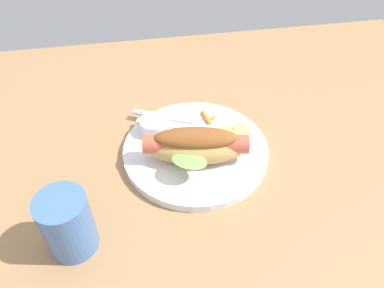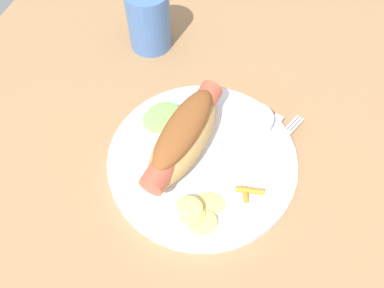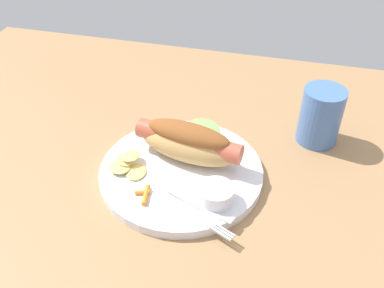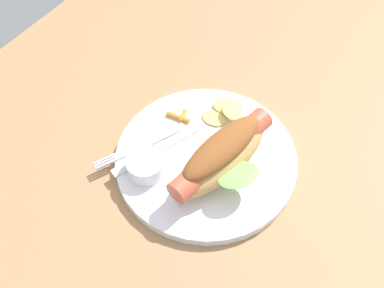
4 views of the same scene
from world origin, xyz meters
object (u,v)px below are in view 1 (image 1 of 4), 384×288
Objects in this scene: carrot_garnish at (207,118)px; knife at (173,125)px; sauce_ramekin at (154,126)px; fork at (169,118)px; plate at (196,151)px; drinking_cup at (67,224)px; chips_pile at (237,132)px; hot_dog at (196,145)px.

knife is at bearing 5.46° from carrot_garnish.
fork is at bearing -136.01° from sauce_ramekin.
plate is 8.37cm from carrot_garnish.
drinking_cup is (17.97, 22.33, 3.47)cm from knife.
carrot_garnish reaches higher than knife.
chips_pile is 7.17cm from carrot_garnish.
sauce_ramekin is 0.37× the size of knife.
hot_dog is 1.26× the size of knife.
sauce_ramekin is 3.96cm from knife.
knife is at bearing -21.56° from chips_pile.
drinking_cup is at bearing 42.58° from carrot_garnish.
sauce_ramekin reaches higher than plate.
fork is 0.95× the size of knife.
fork is (3.74, -8.91, 1.00)cm from plate.
plate is at bearing 63.51° from carrot_garnish.
knife is at bearing -164.81° from sauce_ramekin.
chips_pile is at bearing 178.50° from knife.
plate is 1.93× the size of fork.
fork is at bearing -64.93° from hot_dog.
chips_pile is (-8.97, -4.97, -2.68)cm from hot_dog.
plate is at bearing 13.75° from chips_pile.
plate is at bearing 138.30° from fork.
drinking_cup is at bearing 71.24° from knife.
carrot_garnish is at bearing -102.42° from hot_dog.
fork is (3.23, -11.81, -3.27)cm from hot_dog.
drinking_cup is (29.79, 17.66, 2.86)cm from chips_pile.
chips_pile reaches higher than carrot_garnish.
hot_dog is 10.58cm from knife.
sauce_ramekin is (6.50, -8.65, -2.10)cm from hot_dog.
chips_pile is 1.84× the size of carrot_garnish.
hot_dog is at bearing 28.99° from chips_pile.
drinking_cup is (20.82, 12.69, 0.18)cm from hot_dog.
fork is (-3.27, -3.16, -1.17)cm from sauce_ramekin.
sauce_ramekin reaches higher than chips_pile.
sauce_ramekin is at bearing 69.49° from fork.
drinking_cup reaches higher than plate.
hot_dog reaches higher than carrot_garnish.
sauce_ramekin is at bearing 8.83° from carrot_garnish.
carrot_garnish is at bearing -171.17° from sauce_ramekin.
chips_pile is at bearing 131.63° from carrot_garnish.
hot_dog is at bearing 126.56° from knife.
drinking_cup reaches higher than chips_pile.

